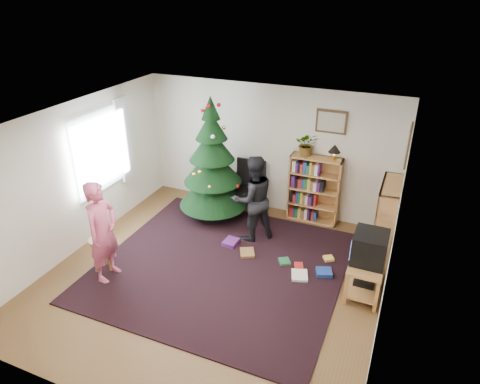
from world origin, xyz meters
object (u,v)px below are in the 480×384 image
at_px(person_standing, 103,232).
at_px(potted_plant, 307,144).
at_px(tv_stand, 366,273).
at_px(stool, 101,246).
at_px(picture_right, 409,145).
at_px(bookshelf_right, 386,219).
at_px(crt_tv, 370,247).
at_px(armchair, 249,185).
at_px(picture_back, 331,122).
at_px(table_lamp, 334,149).
at_px(person_by_chair, 253,199).
at_px(christmas_tree, 212,169).
at_px(bookshelf_back, 314,189).

distance_m(person_standing, potted_plant, 3.81).
xyz_separation_m(tv_stand, stool, (-3.92, -1.09, 0.12)).
relative_size(picture_right, bookshelf_right, 0.46).
bearing_deg(stool, person_standing, -29.82).
distance_m(picture_right, crt_tv, 1.68).
bearing_deg(armchair, picture_back, 10.24).
height_order(crt_tv, table_lamp, table_lamp).
relative_size(crt_tv, stool, 0.89).
bearing_deg(armchair, person_by_chair, -66.37).
height_order(christmas_tree, bookshelf_right, christmas_tree).
bearing_deg(stool, potted_plant, 49.13).
distance_m(picture_back, tv_stand, 2.72).
relative_size(christmas_tree, bookshelf_back, 1.83).
xyz_separation_m(person_standing, table_lamp, (2.79, 2.96, 0.68)).
height_order(bookshelf_back, crt_tv, bookshelf_back).
bearing_deg(potted_plant, table_lamp, 0.00).
bearing_deg(bookshelf_back, christmas_tree, -162.54).
relative_size(tv_stand, armchair, 0.81).
bearing_deg(picture_right, bookshelf_right, -159.54).
bearing_deg(person_by_chair, picture_back, -174.47).
bearing_deg(table_lamp, armchair, -173.36).
bearing_deg(potted_plant, tv_stand, -50.78).
bearing_deg(picture_back, person_by_chair, -130.44).
height_order(christmas_tree, table_lamp, christmas_tree).
xyz_separation_m(tv_stand, person_standing, (-3.73, -1.19, 0.49)).
bearing_deg(picture_back, potted_plant, -160.11).
relative_size(bookshelf_right, table_lamp, 4.45).
xyz_separation_m(bookshelf_back, stool, (-2.67, -2.86, -0.22)).
height_order(bookshelf_right, person_by_chair, person_by_chair).
bearing_deg(bookshelf_right, christmas_tree, 88.85).
bearing_deg(potted_plant, armchair, -170.23).
xyz_separation_m(picture_right, stool, (-4.17, -2.27, -1.50)).
bearing_deg(bookshelf_back, picture_right, -21.50).
bearing_deg(tv_stand, bookshelf_back, 125.11).
distance_m(picture_right, bookshelf_back, 2.06).
xyz_separation_m(bookshelf_back, table_lamp, (0.30, 0.00, 0.83)).
xyz_separation_m(picture_back, potted_plant, (-0.37, -0.14, -0.43)).
distance_m(christmas_tree, person_standing, 2.48).
height_order(tv_stand, person_standing, person_standing).
distance_m(picture_back, person_by_chair, 1.93).
bearing_deg(bookshelf_back, crt_tv, -54.95).
xyz_separation_m(armchair, person_by_chair, (0.42, -0.86, 0.21)).
height_order(crt_tv, potted_plant, potted_plant).
bearing_deg(crt_tv, table_lamp, 118.00).
relative_size(armchair, table_lamp, 3.67).
distance_m(crt_tv, stool, 4.07).
xyz_separation_m(picture_back, stool, (-2.85, -2.99, -1.50)).
height_order(person_standing, table_lamp, person_standing).
bearing_deg(bookshelf_back, bookshelf_right, -25.16).
distance_m(bookshelf_right, potted_plant, 1.90).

